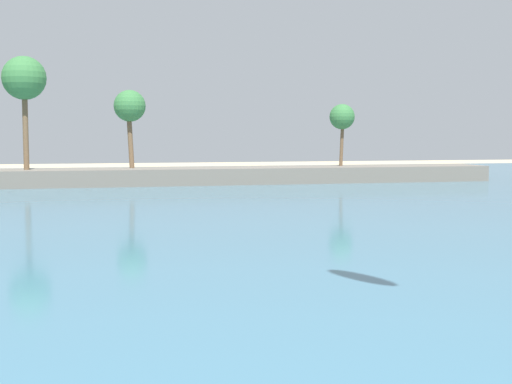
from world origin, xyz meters
The scene contains 2 objects.
sea centered at (0.00, 61.29, 0.03)m, with size 220.00×105.23×0.06m, color teal.
palm_headland centered at (-3.12, 73.90, 3.19)m, with size 83.37×6.25×13.24m.
Camera 1 is at (-0.88, 2.44, 5.39)m, focal length 46.94 mm.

